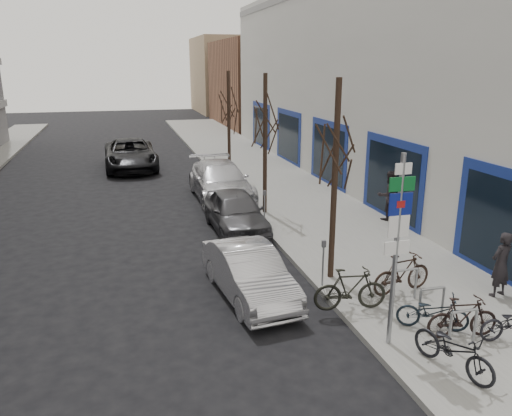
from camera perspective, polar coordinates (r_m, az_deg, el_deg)
ground at (r=10.46m, az=2.76°, el=-17.62°), size 120.00×120.00×0.00m
sidewalk_east at (r=20.46m, az=6.11°, el=-0.25°), size 5.00×70.00×0.15m
commercial_building at (r=31.29m, az=24.54°, el=13.24°), size 20.00×32.00×10.00m
brick_building_far at (r=50.79m, az=2.86°, el=14.06°), size 12.00×14.00×8.00m
tan_building_far at (r=65.32m, az=-0.93°, el=14.97°), size 13.00×12.00×9.00m
highway_sign_pole at (r=10.29m, az=15.81°, el=-3.53°), size 0.55×0.10×4.20m
bike_rack at (r=12.16m, az=19.44°, el=-9.92°), size 0.66×2.26×0.83m
tree_near at (r=13.03m, az=9.21°, el=8.40°), size 1.80×1.80×5.50m
tree_mid at (r=19.10m, az=1.06°, el=11.00°), size 1.80×1.80×5.50m
tree_far at (r=25.39m, az=-3.16°, el=12.24°), size 1.80×1.80×5.50m
meter_front at (r=13.22m, az=7.70°, el=-5.76°), size 0.10×0.08×1.27m
meter_mid at (r=18.13m, az=0.98°, el=0.46°), size 0.10×0.08×1.27m
meter_back at (r=23.31m, az=-2.82°, el=3.98°), size 0.10×0.08×1.27m
bike_near_left at (r=10.48m, az=21.71°, el=-14.39°), size 1.07×1.85×1.08m
bike_near_right at (r=11.72m, az=22.55°, el=-11.44°), size 1.64×0.71×0.96m
bike_mid_curb at (r=11.85m, az=19.56°, el=-10.85°), size 1.58×1.16×0.94m
bike_mid_inner at (r=12.17m, az=10.72°, el=-9.06°), size 1.84×0.78×1.08m
bike_far_inner at (r=13.34m, az=16.35°, el=-7.14°), size 1.83×0.79×1.08m
parked_car_front at (r=12.88m, az=-0.79°, el=-7.42°), size 1.83×4.15×1.33m
parked_car_mid at (r=17.81m, az=-2.33°, el=-0.42°), size 1.79×4.38×1.49m
parked_car_back at (r=22.12m, az=-4.09°, el=3.05°), size 2.33×5.67×1.64m
lane_car at (r=29.59m, az=-14.16°, el=5.98°), size 2.93×6.15×1.69m
pedestrian_near at (r=13.95m, az=26.18°, el=-5.81°), size 0.69×0.53×1.69m
pedestrian_far at (r=19.29m, az=14.94°, el=1.42°), size 0.71×0.50×1.89m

